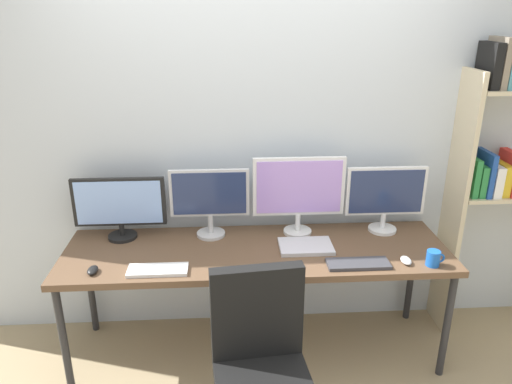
{
  "coord_description": "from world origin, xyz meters",
  "views": [
    {
      "loc": [
        -0.17,
        -1.99,
        2.1
      ],
      "look_at": [
        0.0,
        0.65,
        1.09
      ],
      "focal_mm": 33.96,
      "sensor_mm": 36.0,
      "label": 1
    }
  ],
  "objects_px": {
    "bookshelf": "(509,165)",
    "mouse_right_side": "(406,260)",
    "keyboard_left": "(158,270)",
    "monitor_far_left": "(119,206)",
    "monitor_far_right": "(385,195)",
    "monitor_center_right": "(299,191)",
    "mouse_left_side": "(93,270)",
    "coffee_mug": "(434,258)",
    "keyboard_right": "(358,264)",
    "monitor_center_left": "(210,198)",
    "desk": "(257,256)",
    "laptop_closed": "(306,246)"
  },
  "relations": [
    {
      "from": "monitor_far_right",
      "to": "mouse_left_side",
      "type": "bearing_deg",
      "value": -166.14
    },
    {
      "from": "monitor_far_left",
      "to": "keyboard_left",
      "type": "distance_m",
      "value": 0.56
    },
    {
      "from": "monitor_center_left",
      "to": "mouse_left_side",
      "type": "height_order",
      "value": "monitor_center_left"
    },
    {
      "from": "desk",
      "to": "bookshelf",
      "type": "distance_m",
      "value": 1.71
    },
    {
      "from": "mouse_left_side",
      "to": "monitor_far_left",
      "type": "bearing_deg",
      "value": 79.57
    },
    {
      "from": "monitor_far_right",
      "to": "keyboard_left",
      "type": "height_order",
      "value": "monitor_far_right"
    },
    {
      "from": "desk",
      "to": "monitor_center_left",
      "type": "distance_m",
      "value": 0.46
    },
    {
      "from": "monitor_far_right",
      "to": "monitor_center_left",
      "type": "bearing_deg",
      "value": -180.0
    },
    {
      "from": "keyboard_left",
      "to": "coffee_mug",
      "type": "relative_size",
      "value": 3.11
    },
    {
      "from": "monitor_center_right",
      "to": "laptop_closed",
      "type": "xyz_separation_m",
      "value": [
        0.02,
        -0.22,
        -0.28
      ]
    },
    {
      "from": "bookshelf",
      "to": "mouse_left_side",
      "type": "height_order",
      "value": "bookshelf"
    },
    {
      "from": "laptop_closed",
      "to": "coffee_mug",
      "type": "xyz_separation_m",
      "value": [
        0.68,
        -0.25,
        0.03
      ]
    },
    {
      "from": "monitor_far_right",
      "to": "keyboard_left",
      "type": "distance_m",
      "value": 1.48
    },
    {
      "from": "bookshelf",
      "to": "mouse_right_side",
      "type": "bearing_deg",
      "value": -150.24
    },
    {
      "from": "keyboard_left",
      "to": "mouse_right_side",
      "type": "bearing_deg",
      "value": 0.42
    },
    {
      "from": "mouse_left_side",
      "to": "monitor_center_left",
      "type": "bearing_deg",
      "value": 34.16
    },
    {
      "from": "monitor_center_left",
      "to": "laptop_closed",
      "type": "height_order",
      "value": "monitor_center_left"
    },
    {
      "from": "monitor_far_left",
      "to": "monitor_center_left",
      "type": "bearing_deg",
      "value": -0.01
    },
    {
      "from": "keyboard_left",
      "to": "mouse_right_side",
      "type": "distance_m",
      "value": 1.4
    },
    {
      "from": "desk",
      "to": "monitor_far_left",
      "type": "relative_size",
      "value": 4.08
    },
    {
      "from": "monitor_center_left",
      "to": "bookshelf",
      "type": "bearing_deg",
      "value": 0.51
    },
    {
      "from": "monitor_far_left",
      "to": "desk",
      "type": "bearing_deg",
      "value": -14.27
    },
    {
      "from": "monitor_far_left",
      "to": "coffee_mug",
      "type": "relative_size",
      "value": 5.34
    },
    {
      "from": "monitor_center_right",
      "to": "monitor_far_right",
      "type": "bearing_deg",
      "value": -0.01
    },
    {
      "from": "bookshelf",
      "to": "mouse_right_side",
      "type": "relative_size",
      "value": 20.26
    },
    {
      "from": "monitor_center_right",
      "to": "coffee_mug",
      "type": "distance_m",
      "value": 0.88
    },
    {
      "from": "keyboard_right",
      "to": "mouse_right_side",
      "type": "bearing_deg",
      "value": 2.13
    },
    {
      "from": "bookshelf",
      "to": "keyboard_left",
      "type": "xyz_separation_m",
      "value": [
        -2.18,
        -0.46,
        -0.42
      ]
    },
    {
      "from": "mouse_right_side",
      "to": "monitor_center_left",
      "type": "bearing_deg",
      "value": 158.85
    },
    {
      "from": "monitor_center_left",
      "to": "monitor_center_right",
      "type": "xyz_separation_m",
      "value": [
        0.56,
        0.0,
        0.04
      ]
    },
    {
      "from": "monitor_center_right",
      "to": "mouse_left_side",
      "type": "height_order",
      "value": "monitor_center_right"
    },
    {
      "from": "monitor_far_left",
      "to": "monitor_far_right",
      "type": "height_order",
      "value": "monitor_far_right"
    },
    {
      "from": "monitor_center_right",
      "to": "mouse_right_side",
      "type": "distance_m",
      "value": 0.76
    },
    {
      "from": "monitor_far_left",
      "to": "mouse_right_side",
      "type": "xyz_separation_m",
      "value": [
        1.67,
        -0.43,
        -0.2
      ]
    },
    {
      "from": "keyboard_left",
      "to": "mouse_left_side",
      "type": "relative_size",
      "value": 3.43
    },
    {
      "from": "monitor_far_left",
      "to": "monitor_center_right",
      "type": "relative_size",
      "value": 0.98
    },
    {
      "from": "monitor_center_right",
      "to": "keyboard_right",
      "type": "xyz_separation_m",
      "value": [
        0.28,
        -0.44,
        -0.28
      ]
    },
    {
      "from": "bookshelf",
      "to": "keyboard_right",
      "type": "relative_size",
      "value": 5.52
    },
    {
      "from": "desk",
      "to": "bookshelf",
      "type": "bearing_deg",
      "value": 8.04
    },
    {
      "from": "bookshelf",
      "to": "laptop_closed",
      "type": "height_order",
      "value": "bookshelf"
    },
    {
      "from": "monitor_far_left",
      "to": "monitor_center_left",
      "type": "xyz_separation_m",
      "value": [
        0.56,
        -0.0,
        0.04
      ]
    },
    {
      "from": "monitor_far_right",
      "to": "keyboard_right",
      "type": "relative_size",
      "value": 1.44
    },
    {
      "from": "monitor_center_left",
      "to": "monitor_far_right",
      "type": "distance_m",
      "value": 1.11
    },
    {
      "from": "mouse_left_side",
      "to": "laptop_closed",
      "type": "distance_m",
      "value": 1.23
    },
    {
      "from": "bookshelf",
      "to": "laptop_closed",
      "type": "distance_m",
      "value": 1.41
    },
    {
      "from": "mouse_left_side",
      "to": "keyboard_right",
      "type": "bearing_deg",
      "value": -0.41
    },
    {
      "from": "bookshelf",
      "to": "monitor_far_left",
      "type": "bearing_deg",
      "value": -179.61
    },
    {
      "from": "bookshelf",
      "to": "laptop_closed",
      "type": "relative_size",
      "value": 6.08
    },
    {
      "from": "mouse_left_side",
      "to": "laptop_closed",
      "type": "relative_size",
      "value": 0.3
    },
    {
      "from": "monitor_center_left",
      "to": "coffee_mug",
      "type": "distance_m",
      "value": 1.36
    }
  ]
}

